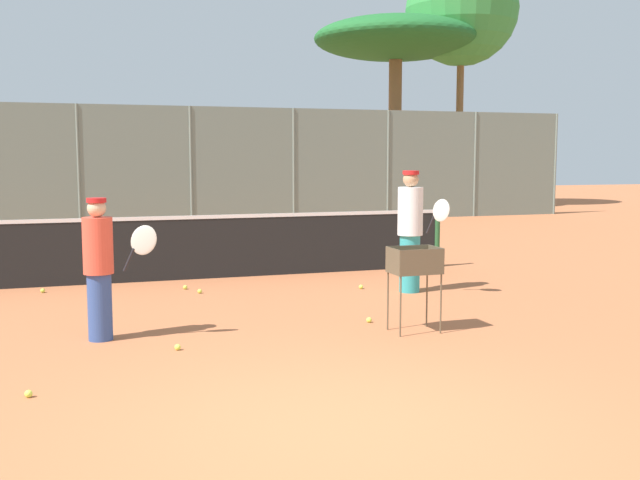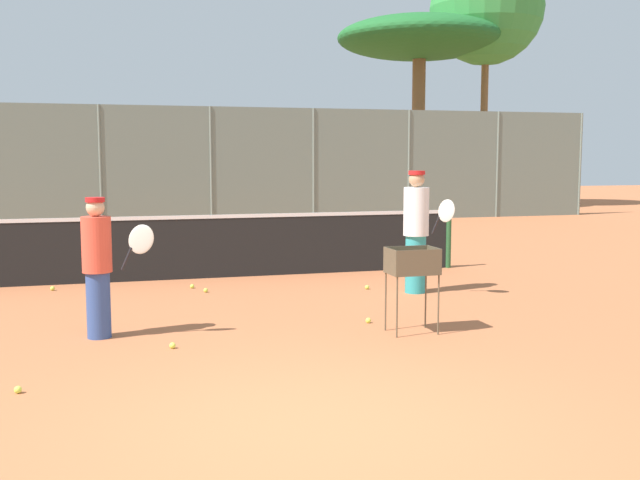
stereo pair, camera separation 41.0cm
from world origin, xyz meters
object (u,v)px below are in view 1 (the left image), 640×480
tennis_net (189,246)px  player_white_outfit (411,229)px  parked_car (183,197)px  player_red_cap (100,267)px  ball_cart (415,267)px

tennis_net → player_white_outfit: (3.00, -2.20, 0.39)m
player_white_outfit → parked_car: 15.75m
tennis_net → parked_car: bearing=82.3°
player_white_outfit → parked_car: size_ratio=0.44×
parked_car → player_white_outfit: bearing=-85.7°
player_red_cap → player_white_outfit: bearing=41.3°
player_red_cap → tennis_net: bearing=89.5°
ball_cart → parked_car: bearing=90.4°
parked_car → ball_cart: bearing=-89.6°
ball_cart → parked_car: 18.08m
player_white_outfit → parked_car: (-1.18, 15.70, -0.29)m
ball_cart → player_red_cap: bearing=167.9°
player_white_outfit → ball_cart: bearing=-51.8°
tennis_net → parked_car: size_ratio=2.21×
tennis_net → parked_car: parked_car is taller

